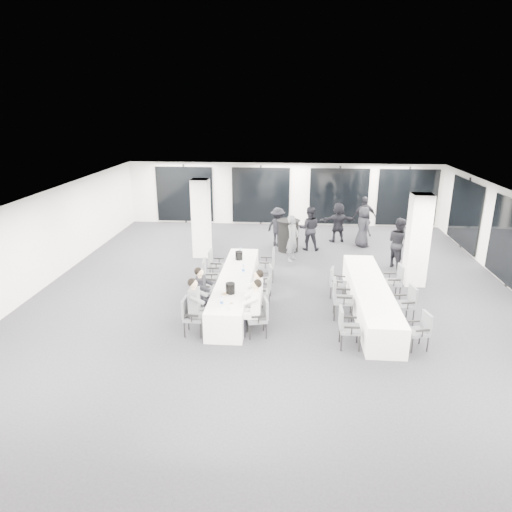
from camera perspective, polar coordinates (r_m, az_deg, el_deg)
The scene contains 43 objects.
room at distance 14.11m, azimuth 6.33°, elevation 2.36°, with size 14.04×16.04×2.84m.
column_left at distance 16.43m, azimuth -6.86°, elevation 4.70°, with size 0.60×0.60×2.80m, color white.
column_right at distance 14.50m, azimuth 19.55°, elevation 1.88°, with size 0.60×0.60×2.80m, color white.
banquet_table_main at distance 12.80m, azimuth -2.57°, elevation -4.06°, with size 0.90×5.00×0.75m, color white.
banquet_table_side at distance 12.53m, azimuth 14.04°, elevation -5.14°, with size 0.90×5.00×0.75m, color white.
cocktail_table at distance 17.13m, azimuth 4.06°, elevation 2.58°, with size 0.85×0.85×1.18m.
chair_main_left_near at distance 11.05m, azimuth -8.18°, elevation -7.18°, with size 0.48×0.54×0.93m.
chair_main_left_second at distance 11.74m, azimuth -7.35°, elevation -5.70°, with size 0.53×0.56×0.88m.
chair_main_left_mid at distance 12.59m, azimuth -6.52°, elevation -3.66°, with size 0.56×0.60×0.98m.
chair_main_left_fourth at distance 13.36m, azimuth -5.86°, elevation -2.25°, with size 0.55×0.60×1.00m.
chair_main_left_far at distance 14.29m, azimuth -5.15°, elevation -0.92°, with size 0.50×0.56×0.97m.
chair_main_right_near at distance 10.88m, azimuth 0.54°, elevation -7.37°, with size 0.57×0.60×0.94m.
chair_main_right_second at distance 11.44m, azimuth 0.74°, elevation -6.17°, with size 0.46×0.51×0.88m.
chair_main_right_mid at distance 12.34m, azimuth 1.05°, elevation -4.24°, with size 0.49×0.54×0.90m.
chair_main_right_fourth at distance 13.20m, azimuth 1.28°, elevation -2.76°, with size 0.50×0.54×0.87m.
chair_main_right_far at distance 14.20m, azimuth 1.60°, elevation -0.84°, with size 0.52×0.58×1.02m.
chair_side_left_near at distance 10.58m, azimuth 11.26°, elevation -8.49°, with size 0.48×0.54×0.95m.
chair_side_left_mid at distance 11.92m, azimuth 10.45°, elevation -4.97°, with size 0.55×0.61×1.04m.
chair_side_left_far at distance 13.19m, azimuth 9.96°, elevation -3.08°, with size 0.53×0.55×0.87m.
chair_side_right_near at distance 10.99m, azimuth 19.91°, elevation -8.51°, with size 0.52×0.55×0.87m.
chair_side_right_mid at distance 12.18m, azimuth 18.35°, elevation -5.43°, with size 0.55×0.59×0.94m.
chair_side_right_far at distance 13.52m, azimuth 16.96°, elevation -2.80°, with size 0.52×0.57×0.98m.
seated_guest_a at distance 10.89m, azimuth -7.41°, elevation -5.88°, with size 0.50×0.38×1.44m.
seated_guest_b at distance 11.57m, azimuth -6.66°, elevation -4.36°, with size 0.50×0.38×1.44m.
seated_guest_c at distance 10.75m, azimuth -0.33°, elevation -6.04°, with size 0.50×0.38×1.44m.
seated_guest_d at distance 11.33m, azimuth -0.06°, elevation -4.73°, with size 0.50×0.38×1.44m.
standing_guest_a at distance 15.98m, azimuth 4.60°, elevation 2.59°, with size 0.67×0.54×1.84m, color slate.
standing_guest_b at distance 17.25m, azimuth 6.68°, elevation 3.79°, with size 0.91×0.55×1.88m, color black.
standing_guest_c at distance 17.65m, azimuth 2.75°, elevation 3.96°, with size 1.11×0.57×1.72m, color black.
standing_guest_d at distance 19.26m, azimuth 13.40°, elevation 5.07°, with size 1.15×0.64×1.95m, color black.
standing_guest_e at distance 18.03m, azimuth 13.27°, elevation 3.89°, with size 0.86×0.52×1.78m, color black.
standing_guest_f at distance 18.48m, azimuth 10.23°, elevation 4.49°, with size 1.66×0.64×1.81m, color black.
standing_guest_g at distance 18.05m, azimuth -6.41°, elevation 4.71°, with size 0.74×0.60×2.04m, color black.
standing_guest_h at distance 15.96m, azimuth 17.44°, elevation 1.96°, with size 0.94×0.57×1.94m, color black.
ice_bucket_near at distance 11.47m, azimuth -3.23°, elevation -4.06°, with size 0.24×0.24×0.27m, color black.
ice_bucket_far at distance 13.93m, azimuth -2.15°, elevation 0.06°, with size 0.23×0.23×0.26m, color black.
water_bottle_a at distance 10.82m, azimuth -4.31°, elevation -5.67°, with size 0.07×0.07×0.23m, color silver.
water_bottle_b at distance 12.81m, azimuth -1.60°, elevation -1.66°, with size 0.08×0.08×0.24m, color silver.
water_bottle_c at distance 14.32m, azimuth -1.96°, elevation 0.54°, with size 0.08×0.08×0.24m, color silver.
plate_a at distance 11.45m, azimuth -4.01°, elevation -4.79°, with size 0.22×0.22×0.03m.
plate_b at distance 10.92m, azimuth -3.18°, elevation -5.97°, with size 0.18×0.18×0.03m.
plate_c at distance 11.98m, azimuth -3.25°, elevation -3.69°, with size 0.18×0.18×0.03m.
wine_glass at distance 10.58m, azimuth -3.41°, elevation -5.96°, with size 0.08×0.08×0.21m.
Camera 1 is at (0.40, -12.44, 5.28)m, focal length 32.00 mm.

